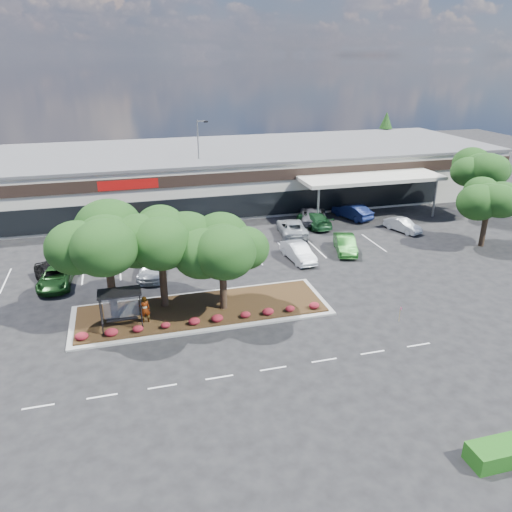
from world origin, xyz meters
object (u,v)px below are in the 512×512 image
object	(u,v)px
light_pole	(200,173)
car_0	(56,277)
survey_stake	(400,312)
car_1	(51,274)

from	to	relation	value
light_pole	car_0	distance (m)	22.34
survey_stake	car_0	distance (m)	26.26
car_1	car_0	bearing A→B (deg)	-78.97
light_pole	car_1	distance (m)	22.14
light_pole	survey_stake	xyz separation A→B (m)	(8.73, -29.03, -3.95)
survey_stake	car_1	size ratio (longest dim) A/B	0.24
car_0	car_1	distance (m)	0.78
light_pole	car_0	bearing A→B (deg)	-130.95
survey_stake	car_1	xyz separation A→B (m)	(-23.57, 13.07, 0.06)
light_pole	survey_stake	world-z (taller)	light_pole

